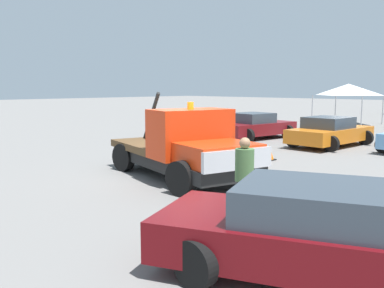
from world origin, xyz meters
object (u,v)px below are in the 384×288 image
at_px(foreground_car, 328,234).
at_px(canopy_tent_white, 348,90).
at_px(tow_truck, 186,149).
at_px(traffic_cone, 269,153).
at_px(parked_car_cream, 210,123).
at_px(parked_car_maroon, 255,126).
at_px(parked_car_orange, 330,132).
at_px(person_near_truck, 244,173).

distance_m(foreground_car, canopy_tent_white, 26.68).
relative_size(tow_truck, canopy_tent_white, 1.63).
distance_m(foreground_car, traffic_cone, 9.83).
distance_m(parked_car_cream, traffic_cone, 8.77).
distance_m(parked_car_maroon, traffic_cone, 6.57).
xyz_separation_m(foreground_car, parked_car_orange, (-6.33, 12.59, -0.00)).
relative_size(foreground_car, traffic_cone, 9.59).
height_order(parked_car_orange, canopy_tent_white, canopy_tent_white).
bearing_deg(parked_car_orange, foreground_car, -150.76).
relative_size(person_near_truck, parked_car_maroon, 0.37).
xyz_separation_m(person_near_truck, parked_car_orange, (-3.90, 11.32, -0.33)).
relative_size(parked_car_cream, traffic_cone, 8.39).
bearing_deg(tow_truck, foreground_car, -13.39).
bearing_deg(parked_car_maroon, traffic_cone, -132.18).
bearing_deg(parked_car_maroon, person_near_truck, -137.70).
relative_size(tow_truck, person_near_truck, 3.53).
height_order(canopy_tent_white, traffic_cone, canopy_tent_white).
bearing_deg(person_near_truck, canopy_tent_white, -76.31).
height_order(foreground_car, parked_car_cream, same).
xyz_separation_m(person_near_truck, parked_car_cream, (-11.06, 11.20, -0.33)).
bearing_deg(foreground_car, parked_car_orange, 93.14).
bearing_deg(traffic_cone, parked_car_orange, 91.74).
bearing_deg(parked_car_cream, canopy_tent_white, -20.40).
distance_m(person_near_truck, parked_car_orange, 11.98).
xyz_separation_m(foreground_car, parked_car_maroon, (-10.48, 12.58, -0.00)).
distance_m(foreground_car, person_near_truck, 2.76).
relative_size(foreground_car, parked_car_orange, 1.13).
bearing_deg(person_near_truck, foreground_car, 145.93).
xyz_separation_m(tow_truck, canopy_tent_white, (-4.91, 21.11, 1.57)).
distance_m(person_near_truck, parked_car_maroon, 13.89).
xyz_separation_m(person_near_truck, canopy_tent_white, (-8.49, 23.01, 1.49)).
height_order(tow_truck, parked_car_orange, tow_truck).
xyz_separation_m(foreground_car, canopy_tent_white, (-10.92, 24.27, 1.82)).
distance_m(parked_car_cream, parked_car_maroon, 3.01).
relative_size(parked_car_cream, canopy_tent_white, 1.26).
relative_size(foreground_car, canopy_tent_white, 1.44).
relative_size(person_near_truck, traffic_cone, 3.07).
xyz_separation_m(foreground_car, traffic_cone, (-6.18, 7.63, -0.40)).
bearing_deg(parked_car_orange, traffic_cone, -175.74).
bearing_deg(parked_car_cream, foreground_car, -140.86).
bearing_deg(parked_car_orange, canopy_tent_white, 23.95).
height_order(foreground_car, person_near_truck, person_near_truck).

